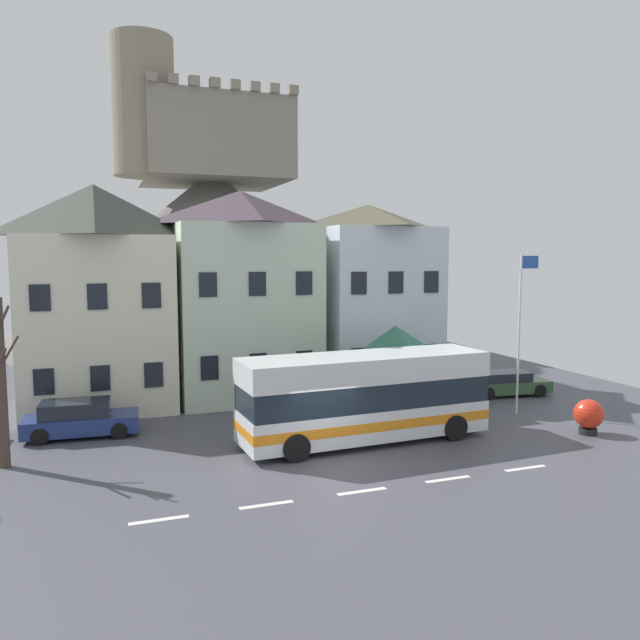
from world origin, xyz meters
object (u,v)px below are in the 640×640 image
Objects in this scene: harbour_buoy at (589,415)px; bare_tree_01 at (1,381)px; townhouse_02 at (368,296)px; townhouse_01 at (241,294)px; parked_car_00 at (80,419)px; parked_car_01 at (505,383)px; townhouse_00 at (97,297)px; pedestrian_01 at (436,399)px; pedestrian_00 at (460,398)px; flagpole at (521,323)px; public_bench at (400,389)px; bus_shelter at (395,343)px; hilltop_castle at (213,248)px; transit_bus at (365,398)px.

bare_tree_01 is (-21.41, 3.67, 2.17)m from harbour_buoy.
townhouse_01 is at bearing -179.18° from townhouse_02.
parked_car_00 is 20.29m from parked_car_01.
townhouse_00 is 16.20m from pedestrian_01.
pedestrian_00 is at bearing 0.53° from bare_tree_01.
flagpole reaches higher than parked_car_01.
parked_car_01 is 5.47m from public_bench.
pedestrian_01 is 1.09× the size of harbour_buoy.
bus_shelter reaches higher than parked_car_00.
townhouse_01 reaches higher than bus_shelter.
flagpole is (4.93, -2.50, 1.00)m from bus_shelter.
harbour_buoy is (5.57, -6.05, -2.38)m from bus_shelter.
parked_car_00 is at bearing -99.48° from townhouse_00.
hilltop_castle reaches higher than bus_shelter.
townhouse_01 is 22.64m from hilltop_castle.
pedestrian_01 is at bearing -50.02° from townhouse_01.
pedestrian_00 is at bearing -27.87° from townhouse_00.
townhouse_02 is at bearing 109.66° from harbour_buoy.
townhouse_01 is 10.58m from transit_bus.
hilltop_castle reaches higher than public_bench.
bus_shelter is 8.56m from harbour_buoy.
transit_bus reaches higher than pedestrian_00.
townhouse_01 is 6.52× the size of pedestrian_00.
flagpole is at bearing -26.89° from bus_shelter.
pedestrian_00 is (0.75, -8.14, -4.00)m from townhouse_02.
bus_shelter is 3.22m from pedestrian_01.
parked_car_01 is at bearing 7.82° from bus_shelter.
townhouse_02 is 9.20m from flagpole.
pedestrian_01 reaches higher than public_bench.
bare_tree_01 is at bearing -140.84° from townhouse_01.
hilltop_castle is 8.89× the size of bus_shelter.
townhouse_02 is at bearing 77.64° from bus_shelter.
parked_car_00 reaches higher than harbour_buoy.
townhouse_02 reaches higher than harbour_buoy.
hilltop_castle reaches higher than pedestrian_00.
townhouse_01 is at bearing 142.16° from flagpole.
bus_shelter is 0.88× the size of parked_car_01.
parked_car_01 is (12.54, -4.89, -4.56)m from townhouse_01.
transit_bus is at bearing -147.46° from parked_car_01.
parked_car_00 is at bearing 177.48° from bus_shelter.
bus_shelter is 0.55× the size of flagpole.
townhouse_01 is 6.74× the size of public_bench.
townhouse_01 is 11.22m from pedestrian_01.
bare_tree_01 reaches higher than harbour_buoy.
flagpole is at bearing -5.86° from parked_car_00.
bare_tree_01 is (-2.32, -2.98, 2.26)m from parked_car_00.
harbour_buoy is at bearing -46.29° from townhouse_01.
transit_bus is 6.18× the size of pedestrian_00.
townhouse_02 is 9.01m from pedestrian_01.
hilltop_castle is 6.09× the size of bare_tree_01.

